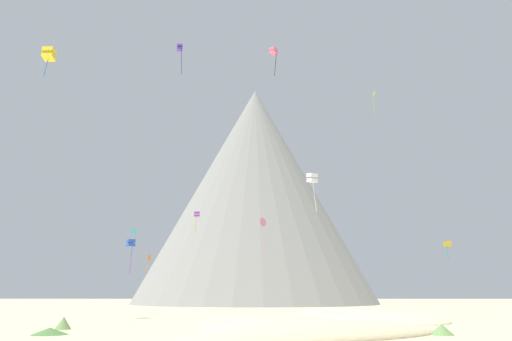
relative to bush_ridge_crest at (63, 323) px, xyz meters
name	(u,v)px	position (x,y,z in m)	size (l,w,h in m)	color
ground_plane	(235,337)	(14.73, -7.01, -0.53)	(400.00, 400.00, 0.00)	#CCBA8E
dune_foreground_left	(360,319)	(27.85, 16.91, -0.53)	(25.50, 15.06, 2.29)	beige
dune_foreground_right	(271,328)	(17.40, 1.98, -0.53)	(13.98, 17.86, 2.29)	#CCBA8E
dune_midground	(320,338)	(20.63, -7.52, -0.53)	(21.56, 8.13, 2.21)	#CCBA8E
bush_ridge_crest	(63,323)	(0.00, 0.00, 0.00)	(1.36, 1.36, 1.05)	#668C4C
bush_scatter_east	(50,331)	(1.10, -5.46, -0.27)	(2.68, 2.68, 0.51)	#477238
bush_near_left	(442,329)	(29.73, -5.39, -0.13)	(1.76, 1.76, 0.78)	#668C4C
rock_massif	(258,200)	(15.42, 93.02, 26.76)	(89.51, 89.51, 59.15)	gray
kite_pink_mid	(263,223)	(16.74, 40.26, 13.64)	(1.26, 1.32, 5.48)	pink
kite_blue_low	(131,244)	(-2.40, 30.09, 9.35)	(1.43, 1.43, 4.84)	blue
kite_yellow_high	(49,54)	(-9.92, 14.11, 31.45)	(1.35, 1.44, 3.83)	yellow
kite_gold_low	(448,245)	(42.33, 27.15, 8.78)	(1.12, 0.28, 2.36)	gold
kite_violet_mid	(197,214)	(4.17, 52.74, 16.99)	(1.01, 1.06, 4.09)	purple
kite_cyan_low	(133,232)	(-6.06, 45.73, 12.78)	(0.91, 0.82, 5.22)	#33BCDB
kite_white_mid	(312,178)	(23.14, 20.15, 16.79)	(1.49, 1.50, 5.06)	white
kite_indigo_high	(180,49)	(6.14, 15.95, 33.04)	(0.83, 0.83, 3.97)	#5138B2
kite_rainbow_high	(273,51)	(18.56, 30.53, 39.82)	(1.41, 1.41, 4.76)	#E5668C
kite_lime_high	(374,98)	(39.18, 52.47, 40.51)	(0.43, 1.01, 4.97)	#8CD133
kite_orange_low	(149,260)	(-1.28, 37.37, 7.50)	(0.56, 0.75, 2.71)	orange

